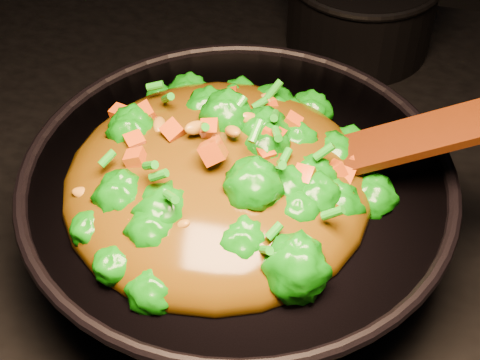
% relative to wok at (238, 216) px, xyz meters
% --- Properties ---
extents(wok, '(0.52, 0.52, 0.12)m').
position_rel_wok_xyz_m(wok, '(0.00, 0.00, 0.00)').
color(wok, black).
rests_on(wok, stovetop).
extents(stir_fry, '(0.33, 0.33, 0.10)m').
position_rel_wok_xyz_m(stir_fry, '(-0.01, -0.02, 0.11)').
color(stir_fry, '#0D7908').
rests_on(stir_fry, wok).
extents(spatula, '(0.31, 0.12, 0.13)m').
position_rel_wok_xyz_m(spatula, '(0.16, 0.04, 0.11)').
color(spatula, '#3B1608').
rests_on(spatula, wok).
extents(back_pot, '(0.23, 0.23, 0.12)m').
position_rel_wok_xyz_m(back_pot, '(0.07, 0.41, -0.00)').
color(back_pot, black).
rests_on(back_pot, stovetop).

